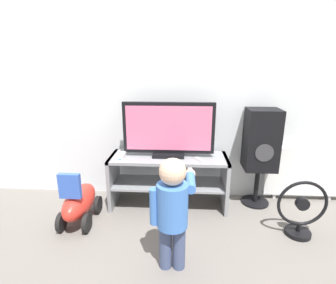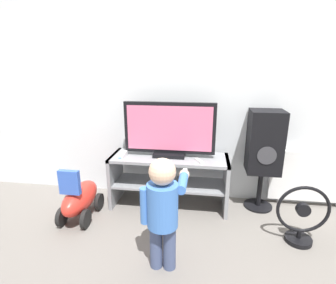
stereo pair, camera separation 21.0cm
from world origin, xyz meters
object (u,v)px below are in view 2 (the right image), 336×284
object	(u,v)px
floor_fan	(302,218)
radiator	(312,176)
remote_primary	(199,161)
ride_on_toy	(80,198)
child	(163,206)
television	(169,130)
speaker_tower	(264,145)
game_console	(123,155)

from	to	relation	value
floor_fan	radiator	xyz separation A→B (m)	(0.31, 0.69, 0.10)
remote_primary	ride_on_toy	world-z (taller)	remote_primary
floor_fan	ride_on_toy	xyz separation A→B (m)	(-2.06, 0.09, -0.02)
remote_primary	child	distance (m)	0.84
television	ride_on_toy	world-z (taller)	television
floor_fan	ride_on_toy	world-z (taller)	ride_on_toy
ride_on_toy	remote_primary	bearing A→B (deg)	12.72
television	remote_primary	world-z (taller)	television
speaker_tower	ride_on_toy	xyz separation A→B (m)	(-1.81, -0.47, -0.50)
television	child	bearing A→B (deg)	-84.83
child	television	bearing A→B (deg)	95.17
game_console	speaker_tower	distance (m)	1.46
remote_primary	speaker_tower	size ratio (longest dim) A/B	0.12
television	child	distance (m)	0.99
game_console	speaker_tower	xyz separation A→B (m)	(1.44, 0.19, 0.12)
floor_fan	speaker_tower	bearing A→B (deg)	113.40
remote_primary	game_console	bearing A→B (deg)	178.12
game_console	radiator	xyz separation A→B (m)	(2.00, 0.31, -0.25)
game_console	remote_primary	size ratio (longest dim) A/B	1.43
television	floor_fan	bearing A→B (deg)	-21.73
remote_primary	ride_on_toy	distance (m)	1.25
radiator	floor_fan	bearing A→B (deg)	-114.51
speaker_tower	ride_on_toy	distance (m)	1.94
child	speaker_tower	size ratio (longest dim) A/B	0.83
child	speaker_tower	bearing A→B (deg)	48.90
game_console	speaker_tower	world-z (taller)	speaker_tower
floor_fan	game_console	bearing A→B (deg)	167.44
speaker_tower	floor_fan	world-z (taller)	speaker_tower
game_console	floor_fan	xyz separation A→B (m)	(1.69, -0.38, -0.35)
game_console	floor_fan	size ratio (longest dim) A/B	0.35
speaker_tower	floor_fan	xyz separation A→B (m)	(0.24, -0.56, -0.47)
remote_primary	floor_fan	world-z (taller)	remote_primary
speaker_tower	game_console	bearing A→B (deg)	-172.67
remote_primary	floor_fan	bearing A→B (deg)	-21.36
remote_primary	ride_on_toy	size ratio (longest dim) A/B	0.22
remote_primary	radiator	world-z (taller)	radiator
remote_primary	child	xyz separation A→B (m)	(-0.23, -0.80, -0.06)
television	floor_fan	xyz separation A→B (m)	(1.21, -0.48, -0.61)
remote_primary	floor_fan	xyz separation A→B (m)	(0.90, -0.35, -0.34)
ride_on_toy	floor_fan	bearing A→B (deg)	-2.44
child	radiator	world-z (taller)	child
remote_primary	speaker_tower	xyz separation A→B (m)	(0.65, 0.21, 0.13)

